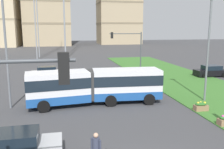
{
  "coord_description": "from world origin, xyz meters",
  "views": [
    {
      "loc": [
        -4.19,
        -9.15,
        6.59
      ],
      "look_at": [
        0.61,
        13.64,
        2.2
      ],
      "focal_mm": 39.06,
      "sensor_mm": 36.0,
      "label": 1
    }
  ],
  "objects_px": {
    "car_black_sedan": "(211,71)",
    "car_white_van": "(48,73)",
    "traffic_light_far_right": "(131,47)",
    "streetlight_median": "(208,46)",
    "car_silver_hatch": "(17,147)",
    "flower_planter_2": "(201,106)",
    "streetlight_left": "(6,46)",
    "articulated_bus": "(96,86)",
    "pedestrian_crossing": "(96,147)"
  },
  "relations": [
    {
      "from": "car_black_sedan",
      "to": "streetlight_median",
      "type": "height_order",
      "value": "streetlight_median"
    },
    {
      "from": "car_silver_hatch",
      "to": "streetlight_left",
      "type": "xyz_separation_m",
      "value": [
        -1.96,
        8.98,
        4.44
      ]
    },
    {
      "from": "car_black_sedan",
      "to": "streetlight_median",
      "type": "relative_size",
      "value": 0.48
    },
    {
      "from": "traffic_light_far_right",
      "to": "streetlight_median",
      "type": "distance_m",
      "value": 12.33
    },
    {
      "from": "articulated_bus",
      "to": "pedestrian_crossing",
      "type": "xyz_separation_m",
      "value": [
        -1.41,
        -10.04,
        -0.65
      ]
    },
    {
      "from": "car_white_van",
      "to": "traffic_light_far_right",
      "type": "height_order",
      "value": "traffic_light_far_right"
    },
    {
      "from": "flower_planter_2",
      "to": "car_black_sedan",
      "type": "bearing_deg",
      "value": 53.85
    },
    {
      "from": "streetlight_median",
      "to": "car_black_sedan",
      "type": "bearing_deg",
      "value": 54.17
    },
    {
      "from": "articulated_bus",
      "to": "traffic_light_far_right",
      "type": "relative_size",
      "value": 1.95
    },
    {
      "from": "car_silver_hatch",
      "to": "streetlight_left",
      "type": "relative_size",
      "value": 0.46
    },
    {
      "from": "flower_planter_2",
      "to": "articulated_bus",
      "type": "bearing_deg",
      "value": 154.56
    },
    {
      "from": "car_black_sedan",
      "to": "articulated_bus",
      "type": "bearing_deg",
      "value": -152.48
    },
    {
      "from": "streetlight_left",
      "to": "articulated_bus",
      "type": "bearing_deg",
      "value": -1.82
    },
    {
      "from": "streetlight_median",
      "to": "car_white_van",
      "type": "bearing_deg",
      "value": 136.11
    },
    {
      "from": "pedestrian_crossing",
      "to": "traffic_light_far_right",
      "type": "xyz_separation_m",
      "value": [
        7.63,
        20.43,
        3.25
      ]
    },
    {
      "from": "car_black_sedan",
      "to": "streetlight_left",
      "type": "height_order",
      "value": "streetlight_left"
    },
    {
      "from": "traffic_light_far_right",
      "to": "streetlight_median",
      "type": "relative_size",
      "value": 0.67
    },
    {
      "from": "pedestrian_crossing",
      "to": "streetlight_left",
      "type": "xyz_separation_m",
      "value": [
        -5.79,
        10.27,
        4.19
      ]
    },
    {
      "from": "car_silver_hatch",
      "to": "traffic_light_far_right",
      "type": "height_order",
      "value": "traffic_light_far_right"
    },
    {
      "from": "car_silver_hatch",
      "to": "streetlight_median",
      "type": "bearing_deg",
      "value": 26.03
    },
    {
      "from": "streetlight_median",
      "to": "streetlight_left",
      "type": "bearing_deg",
      "value": 174.76
    },
    {
      "from": "car_silver_hatch",
      "to": "car_black_sedan",
      "type": "relative_size",
      "value": 1.0
    },
    {
      "from": "streetlight_left",
      "to": "car_black_sedan",
      "type": "bearing_deg",
      "value": 19.78
    },
    {
      "from": "car_silver_hatch",
      "to": "flower_planter_2",
      "type": "height_order",
      "value": "car_silver_hatch"
    },
    {
      "from": "car_black_sedan",
      "to": "streetlight_left",
      "type": "bearing_deg",
      "value": -160.22
    },
    {
      "from": "articulated_bus",
      "to": "streetlight_median",
      "type": "bearing_deg",
      "value": -7.69
    },
    {
      "from": "traffic_light_far_right",
      "to": "car_white_van",
      "type": "bearing_deg",
      "value": 167.74
    },
    {
      "from": "car_silver_hatch",
      "to": "car_black_sedan",
      "type": "xyz_separation_m",
      "value": [
        22.71,
        17.85,
        0.0
      ]
    },
    {
      "from": "car_silver_hatch",
      "to": "streetlight_median",
      "type": "distance_m",
      "value": 17.42
    },
    {
      "from": "articulated_bus",
      "to": "car_white_van",
      "type": "distance_m",
      "value": 13.65
    },
    {
      "from": "car_black_sedan",
      "to": "traffic_light_far_right",
      "type": "relative_size",
      "value": 0.72
    },
    {
      "from": "car_silver_hatch",
      "to": "traffic_light_far_right",
      "type": "bearing_deg",
      "value": 59.09
    },
    {
      "from": "car_black_sedan",
      "to": "streetlight_left",
      "type": "xyz_separation_m",
      "value": [
        -24.67,
        -8.87,
        4.44
      ]
    },
    {
      "from": "articulated_bus",
      "to": "car_silver_hatch",
      "type": "relative_size",
      "value": 2.73
    },
    {
      "from": "traffic_light_far_right",
      "to": "streetlight_left",
      "type": "distance_m",
      "value": 16.86
    },
    {
      "from": "car_silver_hatch",
      "to": "flower_planter_2",
      "type": "xyz_separation_m",
      "value": [
        13.27,
        4.93,
        -0.33
      ]
    },
    {
      "from": "car_black_sedan",
      "to": "car_white_van",
      "type": "height_order",
      "value": "same"
    },
    {
      "from": "car_silver_hatch",
      "to": "streetlight_median",
      "type": "xyz_separation_m",
      "value": [
        15.17,
        7.41,
        4.31
      ]
    },
    {
      "from": "car_white_van",
      "to": "flower_planter_2",
      "type": "relative_size",
      "value": 4.08
    },
    {
      "from": "car_black_sedan",
      "to": "car_white_van",
      "type": "bearing_deg",
      "value": 170.62
    },
    {
      "from": "car_black_sedan",
      "to": "flower_planter_2",
      "type": "distance_m",
      "value": 16.0
    },
    {
      "from": "car_white_van",
      "to": "flower_planter_2",
      "type": "xyz_separation_m",
      "value": [
        12.77,
        -16.59,
        -0.33
      ]
    },
    {
      "from": "car_black_sedan",
      "to": "streetlight_median",
      "type": "xyz_separation_m",
      "value": [
        -7.54,
        -10.44,
        4.31
      ]
    },
    {
      "from": "articulated_bus",
      "to": "streetlight_left",
      "type": "xyz_separation_m",
      "value": [
        -7.2,
        0.23,
        3.54
      ]
    },
    {
      "from": "streetlight_left",
      "to": "streetlight_median",
      "type": "bearing_deg",
      "value": -5.24
    },
    {
      "from": "articulated_bus",
      "to": "car_black_sedan",
      "type": "relative_size",
      "value": 2.72
    },
    {
      "from": "car_silver_hatch",
      "to": "traffic_light_far_right",
      "type": "distance_m",
      "value": 22.58
    },
    {
      "from": "car_black_sedan",
      "to": "car_white_van",
      "type": "xyz_separation_m",
      "value": [
        -22.21,
        3.67,
        0.0
      ]
    },
    {
      "from": "car_white_van",
      "to": "streetlight_median",
      "type": "relative_size",
      "value": 0.49
    },
    {
      "from": "articulated_bus",
      "to": "streetlight_median",
      "type": "height_order",
      "value": "streetlight_median"
    }
  ]
}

